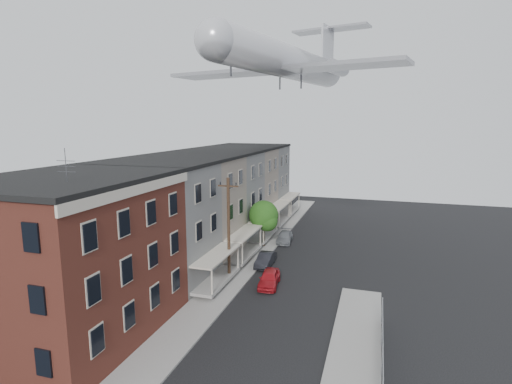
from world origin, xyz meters
TOP-DOWN VIEW (x-y plane):
  - sidewalk_left at (-5.50, 24.00)m, footprint 3.00×62.00m
  - curb_left at (-4.05, 24.00)m, footprint 0.15×62.00m
  - corner_building at (-12.00, 7.00)m, footprint 10.31×12.30m
  - row_house_a at (-11.96, 16.50)m, footprint 11.98×7.00m
  - row_house_b at (-11.96, 23.50)m, footprint 11.98×7.00m
  - row_house_c at (-11.96, 30.50)m, footprint 11.98×7.00m
  - row_house_d at (-11.96, 37.50)m, footprint 11.98×7.00m
  - row_house_e at (-11.96, 44.50)m, footprint 11.98×7.00m
  - utility_pole at (-5.60, 18.00)m, footprint 1.80×0.26m
  - street_tree at (-5.27, 27.92)m, footprint 3.22×3.20m
  - car_near at (-1.99, 17.92)m, footprint 1.94×3.99m
  - car_mid at (-3.60, 22.42)m, footprint 1.37×3.79m
  - car_far at (-3.60, 30.48)m, footprint 2.03×4.16m
  - airplane at (-3.10, 29.32)m, footprint 24.94×28.50m

SIDE VIEW (x-z plane):
  - sidewalk_left at x=-5.50m, z-range 0.00..0.12m
  - curb_left at x=-4.05m, z-range 0.00..0.14m
  - car_far at x=-3.60m, z-range 0.00..1.17m
  - car_mid at x=-3.60m, z-range 0.00..1.24m
  - car_near at x=-1.99m, z-range 0.00..1.31m
  - street_tree at x=-5.27m, z-range 0.85..6.05m
  - utility_pole at x=-5.60m, z-range 0.17..9.17m
  - row_house_a at x=-11.96m, z-range -0.02..10.28m
  - row_house_b at x=-11.96m, z-range -0.02..10.28m
  - row_house_c at x=-11.96m, z-range -0.02..10.28m
  - row_house_d at x=-11.96m, z-range -0.02..10.28m
  - row_house_e at x=-11.96m, z-range -0.02..10.28m
  - corner_building at x=-12.00m, z-range -0.91..11.24m
  - airplane at x=-3.10m, z-range 15.59..23.79m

